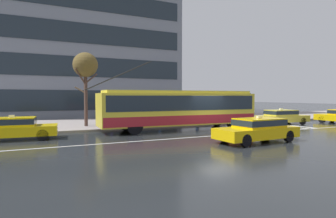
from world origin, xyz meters
TOP-DOWN VIEW (x-y plane):
  - ground_plane at (0.00, 0.00)m, footprint 160.00×160.00m
  - sidewalk_slab at (0.00, 9.04)m, footprint 80.00×10.00m
  - crosswalk_stripe_edge_near at (5.61, 1.02)m, footprint 0.44×4.40m
  - crosswalk_stripe_inner_a at (6.51, 1.02)m, footprint 0.44×4.40m
  - crosswalk_stripe_center at (7.41, 1.02)m, footprint 0.44×4.40m
  - crosswalk_stripe_inner_b at (8.31, 1.02)m, footprint 0.44×4.40m
  - lane_centre_line at (0.00, -1.20)m, footprint 72.00×0.14m
  - trolleybus at (-1.57, 2.44)m, footprint 12.48×2.85m
  - taxi_queued_behind_bus at (-12.13, 2.15)m, footprint 4.47×2.09m
  - taxi_ahead_of_bus at (8.35, 2.18)m, footprint 4.59×2.13m
  - taxi_oncoming_near at (-0.26, -4.06)m, footprint 4.76×2.06m
  - pedestrian_at_shelter at (2.50, 6.86)m, footprint 1.17×1.17m
  - pedestrian_approaching_curb at (-1.61, 6.13)m, footprint 1.21×1.21m
  - pedestrian_walking_past at (-6.27, 5.76)m, footprint 0.40×0.40m
  - pedestrian_waiting_by_pole at (-5.55, 6.89)m, footprint 1.51×1.51m
  - street_tree_bare at (-7.62, 6.53)m, footprint 1.89×1.89m
  - office_tower_corner_left at (-6.16, 23.88)m, footprint 24.33×15.66m

SIDE VIEW (x-z plane):
  - ground_plane at x=0.00m, z-range 0.00..0.00m
  - lane_centre_line at x=0.00m, z-range 0.00..0.01m
  - crosswalk_stripe_edge_near at x=5.61m, z-range 0.00..0.01m
  - crosswalk_stripe_inner_a at x=6.51m, z-range 0.00..0.01m
  - crosswalk_stripe_center at x=7.41m, z-range 0.00..0.01m
  - crosswalk_stripe_inner_b at x=8.31m, z-range 0.00..0.01m
  - sidewalk_slab at x=0.00m, z-range 0.00..0.14m
  - taxi_queued_behind_bus at x=-12.13m, z-range 0.01..1.40m
  - taxi_ahead_of_bus at x=8.35m, z-range 0.01..1.40m
  - taxi_oncoming_near at x=-0.26m, z-range 0.01..1.40m
  - pedestrian_walking_past at x=-6.27m, z-range 0.30..2.02m
  - trolleybus at x=-1.57m, z-range -0.85..3.99m
  - pedestrian_approaching_curb at x=-1.61m, z-range 0.69..2.63m
  - pedestrian_waiting_by_pole at x=-5.55m, z-range 0.74..2.64m
  - pedestrian_at_shelter at x=2.50m, z-range 0.74..2.80m
  - street_tree_bare at x=-7.62m, z-range 1.91..7.57m
  - office_tower_corner_left at x=-6.16m, z-range 0.01..30.04m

